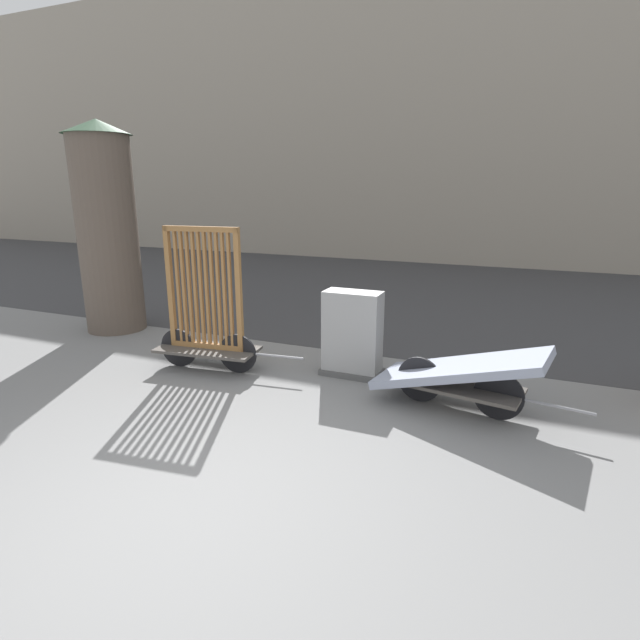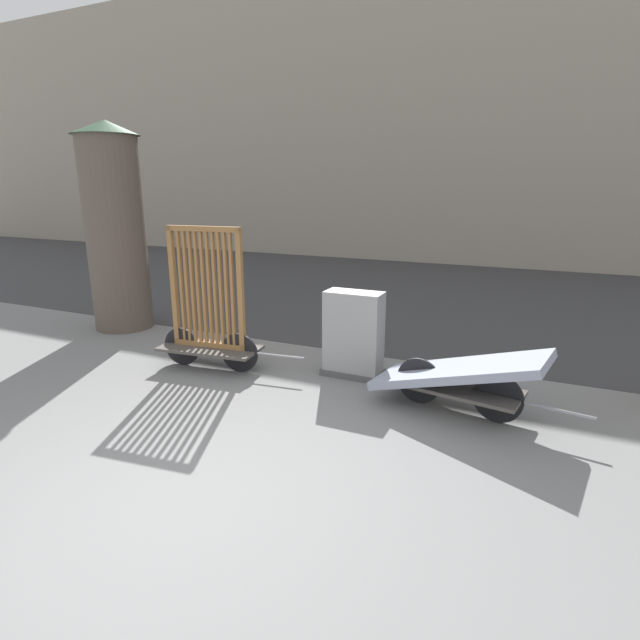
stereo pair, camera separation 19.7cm
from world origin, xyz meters
The scene contains 7 objects.
ground_plane centered at (0.00, 0.00, 0.00)m, with size 60.00×60.00×0.00m, color slate.
road_strip centered at (0.00, 9.11, 0.00)m, with size 56.00×9.77×0.01m.
building_facade centered at (0.00, 15.99, 4.75)m, with size 48.00×4.00×9.51m.
bike_cart_with_bedframe centered at (-1.69, 2.77, 0.71)m, with size 2.12×0.77×1.98m.
bike_cart_with_mattress centered at (1.70, 2.76, 0.44)m, with size 2.37×1.11×0.82m.
utility_cabinet centered at (0.23, 3.35, 0.54)m, with size 0.82×0.43×1.16m.
advertising_column centered at (-4.43, 3.87, 1.80)m, with size 1.12×1.12×3.55m.
Camera 2 is at (2.47, -2.63, 2.49)m, focal length 28.00 mm.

